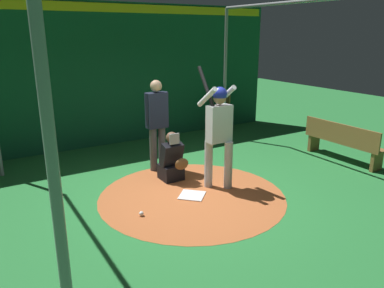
# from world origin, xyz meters

# --- Properties ---
(ground_plane) EXTENTS (25.45, 25.45, 0.00)m
(ground_plane) POSITION_xyz_m (0.00, 0.00, 0.00)
(ground_plane) COLOR #287A38
(dirt_circle) EXTENTS (3.25, 3.25, 0.01)m
(dirt_circle) POSITION_xyz_m (0.00, 0.00, 0.00)
(dirt_circle) COLOR #B76033
(dirt_circle) RESTS_ON ground
(home_plate) EXTENTS (0.59, 0.59, 0.01)m
(home_plate) POSITION_xyz_m (0.00, 0.00, 0.01)
(home_plate) COLOR white
(home_plate) RESTS_ON dirt_circle
(batter) EXTENTS (0.68, 0.49, 2.18)m
(batter) POSITION_xyz_m (-0.10, 0.61, 1.14)
(batter) COLOR #B3B3B7
(batter) RESTS_ON ground
(catcher) EXTENTS (0.58, 0.40, 0.96)m
(catcher) POSITION_xyz_m (-0.84, 0.06, 0.38)
(catcher) COLOR black
(catcher) RESTS_ON ground
(umpire) EXTENTS (0.23, 0.49, 1.86)m
(umpire) POSITION_xyz_m (-1.50, 0.09, 1.05)
(umpire) COLOR #4C4C51
(umpire) RESTS_ON ground
(back_wall) EXTENTS (0.22, 9.45, 3.45)m
(back_wall) POSITION_xyz_m (-3.91, 0.00, 1.74)
(back_wall) COLOR #145133
(back_wall) RESTS_ON ground
(cage_frame) EXTENTS (5.72, 5.56, 3.36)m
(cage_frame) POSITION_xyz_m (0.00, 0.00, 2.32)
(cage_frame) COLOR gray
(cage_frame) RESTS_ON ground
(bat_rack) EXTENTS (0.70, 0.19, 1.05)m
(bat_rack) POSITION_xyz_m (-3.66, 3.30, 0.49)
(bat_rack) COLOR olive
(bat_rack) RESTS_ON ground
(bench) EXTENTS (1.88, 0.36, 0.85)m
(bench) POSITION_xyz_m (0.10, 3.83, 0.45)
(bench) COLOR olive
(bench) RESTS_ON ground
(baseball_0) EXTENTS (0.07, 0.07, 0.07)m
(baseball_0) POSITION_xyz_m (0.23, -1.07, 0.04)
(baseball_0) COLOR white
(baseball_0) RESTS_ON dirt_circle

